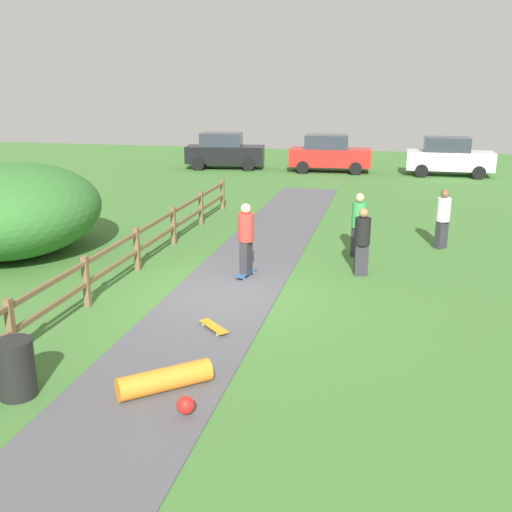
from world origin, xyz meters
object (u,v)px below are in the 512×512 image
at_px(bush_large, 15,210).
at_px(bystander_white, 443,216).
at_px(trash_bin, 16,368).
at_px(bystander_green, 359,222).
at_px(skater_riding, 246,236).
at_px(skater_fallen, 167,381).
at_px(skateboard_loose, 214,326).
at_px(parked_car_red, 329,154).
at_px(bystander_black, 362,239).
at_px(parked_car_black, 224,151).
at_px(parked_car_white, 449,157).

relative_size(bush_large, bystander_white, 3.11).
height_order(trash_bin, bystander_green, bystander_green).
xyz_separation_m(trash_bin, skater_riding, (1.98, 6.30, 0.57)).
distance_m(skater_fallen, skateboard_loose, 2.43).
distance_m(skateboard_loose, parked_car_red, 21.39).
xyz_separation_m(trash_bin, skateboard_loose, (2.16, 2.99, -0.36)).
bearing_deg(bystander_white, bystander_black, -124.65).
distance_m(bystander_black, parked_car_black, 19.22).
height_order(bush_large, parked_car_red, bush_large).
xyz_separation_m(skater_fallen, parked_car_white, (5.86, 23.80, 0.76)).
distance_m(trash_bin, bystander_white, 12.13).
bearing_deg(skater_fallen, parked_car_red, 90.35).
height_order(bush_large, bystander_white, bush_large).
bearing_deg(skater_riding, parked_car_white, 71.52).
height_order(bystander_black, parked_car_black, parked_car_black).
distance_m(skater_fallen, bystander_white, 10.58).
height_order(trash_bin, bystander_white, bystander_white).
distance_m(bystander_black, parked_car_white, 17.62).
height_order(bystander_white, parked_car_red, parked_car_red).
height_order(skater_riding, skater_fallen, skater_riding).
height_order(trash_bin, skater_riding, skater_riding).
bearing_deg(bush_large, skateboard_loose, -29.74).
xyz_separation_m(bystander_white, parked_car_black, (-10.46, 14.29, 0.03)).
distance_m(skater_fallen, bystander_green, 8.51).
xyz_separation_m(parked_car_red, parked_car_black, (-5.71, -0.00, 0.00)).
bearing_deg(bystander_white, bystander_green, -149.11).
bearing_deg(skater_riding, bystander_black, 15.62).
distance_m(bystander_black, parked_car_red, 17.51).
bearing_deg(parked_car_red, bystander_black, -81.22).
distance_m(parked_car_white, parked_car_black, 11.72).
bearing_deg(trash_bin, bystander_black, 56.43).
xyz_separation_m(bystander_black, parked_car_white, (3.33, 17.31, 0.04)).
relative_size(trash_bin, parked_car_white, 0.21).
height_order(skateboard_loose, bystander_green, bystander_green).
distance_m(trash_bin, parked_car_red, 24.45).
relative_size(trash_bin, skater_fallen, 0.65).
relative_size(bystander_white, parked_car_white, 0.40).
distance_m(skater_riding, skateboard_loose, 3.45).
bearing_deg(bystander_green, bystander_black, -83.57).
distance_m(bystander_black, bystander_white, 3.65).
bearing_deg(bush_large, parked_car_black, 87.08).
bearing_deg(parked_car_red, skater_fallen, -89.65).
xyz_separation_m(bush_large, bystander_black, (9.28, 0.21, -0.31)).
distance_m(parked_car_red, parked_car_white, 6.00).
bearing_deg(bystander_green, parked_car_red, 99.03).
bearing_deg(skater_fallen, trash_bin, -165.30).
bearing_deg(skateboard_loose, trash_bin, -125.88).
distance_m(trash_bin, parked_car_white, 25.65).
relative_size(parked_car_red, parked_car_black, 0.97).
relative_size(bush_large, skateboard_loose, 7.32).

